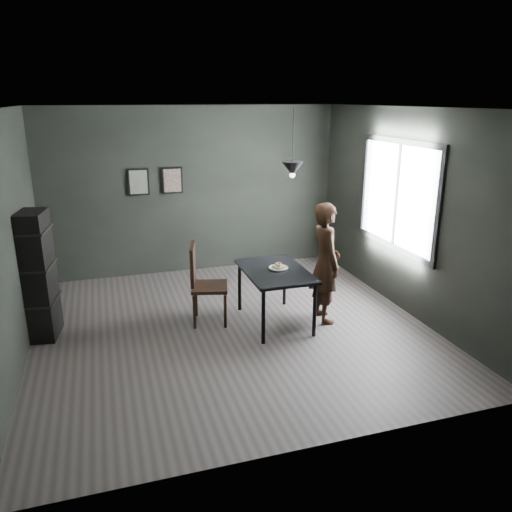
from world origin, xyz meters
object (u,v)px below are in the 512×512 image
object	(u,v)px
cafe_table	(275,275)
woman	(325,263)
wood_chair	(202,279)
white_plate	(278,268)
shelf_unit	(39,276)
pendant_lamp	(292,169)

from	to	relation	value
cafe_table	woman	world-z (taller)	woman
wood_chair	white_plate	bearing A→B (deg)	-1.56
shelf_unit	pendant_lamp	world-z (taller)	pendant_lamp
wood_chair	woman	bearing A→B (deg)	-0.66
white_plate	woman	xyz separation A→B (m)	(0.61, -0.14, 0.06)
cafe_table	pendant_lamp	size ratio (longest dim) A/B	1.39
woman	pendant_lamp	distance (m)	1.32
cafe_table	woman	xyz separation A→B (m)	(0.67, -0.11, 0.14)
wood_chair	pendant_lamp	distance (m)	1.86
cafe_table	woman	bearing A→B (deg)	-9.16
woman	wood_chair	size ratio (longest dim) A/B	1.50
white_plate	shelf_unit	bearing A→B (deg)	170.99
woman	wood_chair	distance (m)	1.65
pendant_lamp	cafe_table	bearing A→B (deg)	-158.20
cafe_table	white_plate	bearing A→B (deg)	30.89
woman	wood_chair	bearing A→B (deg)	79.56
cafe_table	white_plate	size ratio (longest dim) A/B	5.22
cafe_table	shelf_unit	size ratio (longest dim) A/B	0.74
woman	wood_chair	xyz separation A→B (m)	(-1.59, 0.41, -0.20)
cafe_table	woman	distance (m)	0.69
wood_chair	pendant_lamp	bearing A→B (deg)	4.02
woman	shelf_unit	bearing A→B (deg)	84.32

